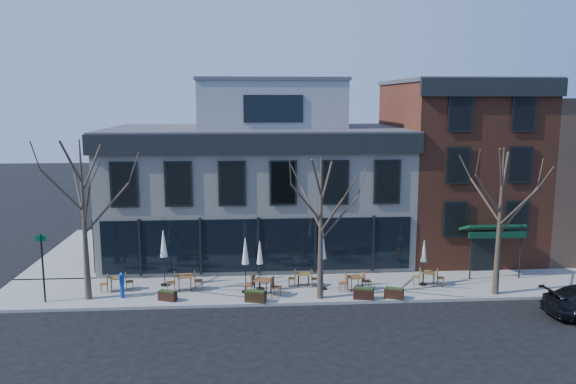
{
  "coord_description": "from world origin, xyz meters",
  "views": [
    {
      "loc": [
        -0.47,
        -30.48,
        9.94
      ],
      "look_at": [
        1.81,
        2.0,
        4.55
      ],
      "focal_mm": 35.0,
      "sensor_mm": 36.0,
      "label": 1
    }
  ],
  "objects": [
    {
      "name": "cafe_set_1",
      "position": [
        -3.85,
        -2.33,
        0.66
      ],
      "size": [
        1.92,
        0.84,
        0.99
      ],
      "color": "brown",
      "rests_on": "sidewalk_front"
    },
    {
      "name": "tree_mid",
      "position": [
        3.01,
        -3.9,
        3.79
      ],
      "size": [
        3.5,
        3.55,
        7.04
      ],
      "color": "#382B21",
      "rests_on": "sidewalk_front"
    },
    {
      "name": "sidewalk_front",
      "position": [
        3.25,
        -2.15,
        0.07
      ],
      "size": [
        33.5,
        4.7,
        0.15
      ],
      "primitive_type": "cube",
      "color": "gray",
      "rests_on": "ground"
    },
    {
      "name": "sign_pole",
      "position": [
        -10.5,
        -3.5,
        2.07
      ],
      "size": [
        0.5,
        0.1,
        3.4
      ],
      "color": "black",
      "rests_on": "sidewalk_front"
    },
    {
      "name": "cafe_set_2",
      "position": [
        0.16,
        -3.34,
        0.68
      ],
      "size": [
        1.97,
        1.19,
        1.02
      ],
      "color": "brown",
      "rests_on": "sidewalk_front"
    },
    {
      "name": "ground",
      "position": [
        0.0,
        0.0,
        0.0
      ],
      "size": [
        120.0,
        120.0,
        0.0
      ],
      "primitive_type": "plane",
      "color": "black",
      "rests_on": "ground"
    },
    {
      "name": "red_brick_building",
      "position": [
        13.0,
        4.98,
        5.64
      ],
      "size": [
        8.2,
        11.78,
        11.18
      ],
      "color": "brown",
      "rests_on": "ground"
    },
    {
      "name": "call_box",
      "position": [
        -6.86,
        -3.15,
        0.85
      ],
      "size": [
        0.27,
        0.26,
        1.32
      ],
      "color": "#0C37A6",
      "rests_on": "sidewalk_front"
    },
    {
      "name": "cafe_set_0",
      "position": [
        -7.36,
        -2.11,
        0.61
      ],
      "size": [
        1.73,
        0.81,
        0.89
      ],
      "color": "brown",
      "rests_on": "sidewalk_front"
    },
    {
      "name": "planter_1",
      "position": [
        -0.22,
        -4.2,
        0.43
      ],
      "size": [
        1.09,
        0.67,
        0.57
      ],
      "color": "black",
      "rests_on": "sidewalk_front"
    },
    {
      "name": "planter_3",
      "position": [
        6.67,
        -4.2,
        0.42
      ],
      "size": [
        1.03,
        0.7,
        0.54
      ],
      "color": "black",
      "rests_on": "sidewalk_front"
    },
    {
      "name": "corner_building",
      "position": [
        0.07,
        5.07,
        4.72
      ],
      "size": [
        18.39,
        10.39,
        11.1
      ],
      "color": "beige",
      "rests_on": "ground"
    },
    {
      "name": "umbrella_3",
      "position": [
        3.27,
        -2.6,
        2.35
      ],
      "size": [
        0.5,
        0.5,
        3.12
      ],
      "color": "black",
      "rests_on": "sidewalk_front"
    },
    {
      "name": "planter_0",
      "position": [
        -4.54,
        -3.73,
        0.4
      ],
      "size": [
        0.98,
        0.69,
        0.51
      ],
      "color": "black",
      "rests_on": "sidewalk_front"
    },
    {
      "name": "umbrella_2",
      "position": [
        0.04,
        -2.37,
        1.98
      ],
      "size": [
        0.42,
        0.42,
        2.59
      ],
      "color": "black",
      "rests_on": "sidewalk_front"
    },
    {
      "name": "cafe_set_4",
      "position": [
        4.94,
        -2.92,
        0.62
      ],
      "size": [
        1.79,
        0.8,
        0.92
      ],
      "color": "brown",
      "rests_on": "sidewalk_front"
    },
    {
      "name": "cafe_set_3",
      "position": [
        2.34,
        -2.07,
        0.59
      ],
      "size": [
        1.68,
        0.75,
        0.86
      ],
      "color": "brown",
      "rests_on": "sidewalk_front"
    },
    {
      "name": "planter_2",
      "position": [
        5.14,
        -4.2,
        0.43
      ],
      "size": [
        1.09,
        0.62,
        0.57
      ],
      "color": "black",
      "rests_on": "sidewalk_front"
    },
    {
      "name": "tree_right",
      "position": [
        12.01,
        -3.9,
        4.02
      ],
      "size": [
        3.72,
        3.77,
        7.48
      ],
      "color": "#382B21",
      "rests_on": "sidewalk_front"
    },
    {
      "name": "umbrella_1",
      "position": [
        -0.7,
        -2.8,
        2.17
      ],
      "size": [
        0.46,
        0.46,
        2.86
      ],
      "color": "black",
      "rests_on": "sidewalk_front"
    },
    {
      "name": "tree_corner",
      "position": [
        -8.49,
        -3.2,
        4.25
      ],
      "size": [
        3.93,
        3.98,
        7.92
      ],
      "color": "#382B21",
      "rests_on": "sidewalk_front"
    },
    {
      "name": "cafe_set_5",
      "position": [
        9.0,
        -2.39,
        0.61
      ],
      "size": [
        1.75,
        0.83,
        0.9
      ],
      "color": "brown",
      "rests_on": "sidewalk_front"
    },
    {
      "name": "sidewalk_side",
      "position": [
        -11.25,
        6.0,
        0.07
      ],
      "size": [
        4.5,
        12.0,
        0.15
      ],
      "primitive_type": "cube",
      "color": "gray",
      "rests_on": "ground"
    },
    {
      "name": "umbrella_4",
      "position": [
        8.72,
        -2.31,
        1.88
      ],
      "size": [
        0.39,
        0.39,
        2.45
      ],
      "color": "black",
      "rests_on": "sidewalk_front"
    },
    {
      "name": "umbrella_0",
      "position": [
        -5.01,
        -1.43,
        2.27
      ],
      "size": [
        0.48,
        0.48,
        3.0
      ],
      "color": "black",
      "rests_on": "sidewalk_front"
    }
  ]
}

